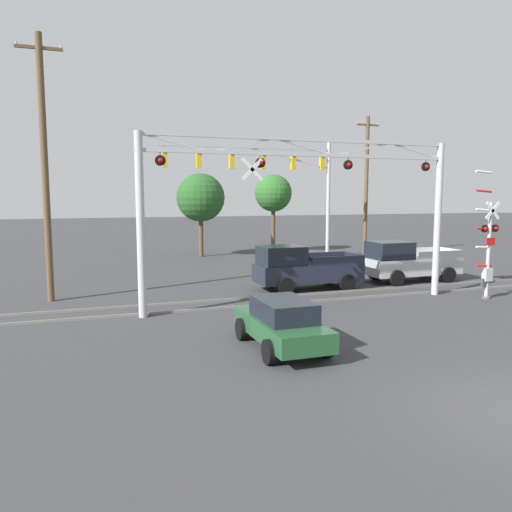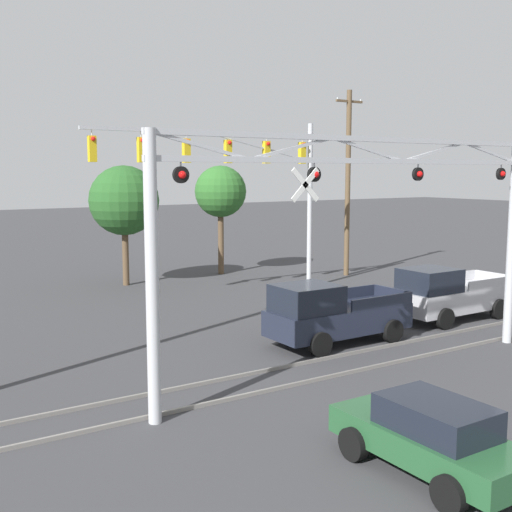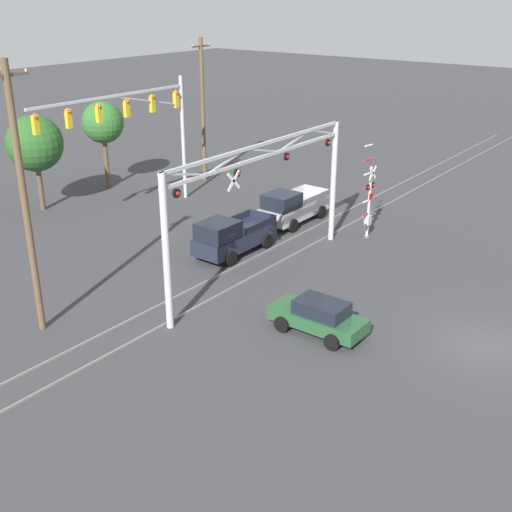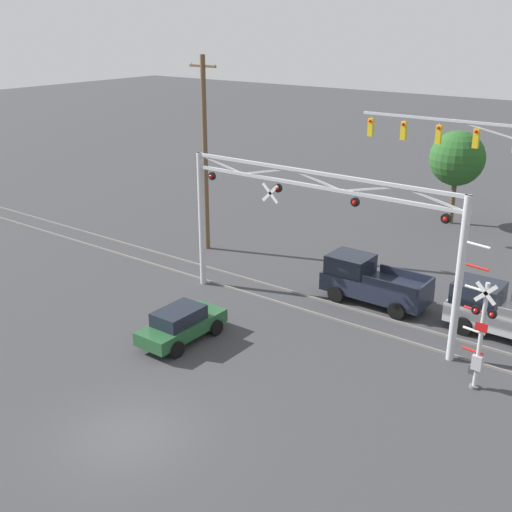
{
  "view_description": "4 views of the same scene",
  "coord_description": "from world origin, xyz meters",
  "px_view_note": "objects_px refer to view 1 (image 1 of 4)",
  "views": [
    {
      "loc": [
        -8.41,
        -7.1,
        4.38
      ],
      "look_at": [
        -2.47,
        9.9,
        2.22
      ],
      "focal_mm": 35.0,
      "sensor_mm": 36.0,
      "label": 1
    },
    {
      "loc": [
        -12.16,
        -2.04,
        5.72
      ],
      "look_at": [
        -1.58,
        14.26,
        3.16
      ],
      "focal_mm": 45.0,
      "sensor_mm": 36.0,
      "label": 2
    },
    {
      "loc": [
        -23.03,
        -6.17,
        13.06
      ],
      "look_at": [
        -1.8,
        10.08,
        1.93
      ],
      "focal_mm": 45.0,
      "sensor_mm": 36.0,
      "label": 3
    },
    {
      "loc": [
        13.68,
        -11.36,
        12.59
      ],
      "look_at": [
        -2.35,
        10.04,
        2.68
      ],
      "focal_mm": 45.0,
      "sensor_mm": 36.0,
      "label": 4
    }
  ],
  "objects_px": {
    "crossing_signal_mast": "(488,251)",
    "background_tree_far_left_verge": "(273,194)",
    "traffic_signal_span": "(280,174)",
    "sedan_waiting": "(282,323)",
    "pickup_truck_lead": "(302,268)",
    "background_tree_beyond_span": "(201,198)",
    "pickup_truck_following": "(407,262)",
    "utility_pole_left": "(45,167)",
    "crossing_gantry": "(305,196)",
    "utility_pole_right": "(366,185)"
  },
  "relations": [
    {
      "from": "crossing_signal_mast",
      "to": "background_tree_far_left_verge",
      "type": "distance_m",
      "value": 19.75
    },
    {
      "from": "traffic_signal_span",
      "to": "sedan_waiting",
      "type": "bearing_deg",
      "value": -111.77
    },
    {
      "from": "sedan_waiting",
      "to": "pickup_truck_lead",
      "type": "bearing_deg",
      "value": 61.89
    },
    {
      "from": "crossing_signal_mast",
      "to": "background_tree_beyond_span",
      "type": "distance_m",
      "value": 20.71
    },
    {
      "from": "pickup_truck_following",
      "to": "background_tree_far_left_verge",
      "type": "bearing_deg",
      "value": 96.51
    },
    {
      "from": "background_tree_far_left_verge",
      "to": "crossing_signal_mast",
      "type": "bearing_deg",
      "value": -83.45
    },
    {
      "from": "sedan_waiting",
      "to": "utility_pole_left",
      "type": "bearing_deg",
      "value": 125.5
    },
    {
      "from": "utility_pole_left",
      "to": "sedan_waiting",
      "type": "bearing_deg",
      "value": -54.5
    },
    {
      "from": "pickup_truck_following",
      "to": "utility_pole_left",
      "type": "height_order",
      "value": "utility_pole_left"
    },
    {
      "from": "crossing_signal_mast",
      "to": "pickup_truck_following",
      "type": "relative_size",
      "value": 1.1
    },
    {
      "from": "crossing_signal_mast",
      "to": "background_tree_far_left_verge",
      "type": "height_order",
      "value": "background_tree_far_left_verge"
    },
    {
      "from": "crossing_gantry",
      "to": "background_tree_beyond_span",
      "type": "bearing_deg",
      "value": 90.7
    },
    {
      "from": "crossing_signal_mast",
      "to": "utility_pole_right",
      "type": "xyz_separation_m",
      "value": [
        3.39,
        15.27,
        3.13
      ]
    },
    {
      "from": "pickup_truck_following",
      "to": "background_tree_far_left_verge",
      "type": "distance_m",
      "value": 15.18
    },
    {
      "from": "pickup_truck_following",
      "to": "sedan_waiting",
      "type": "distance_m",
      "value": 13.42
    },
    {
      "from": "background_tree_far_left_verge",
      "to": "utility_pole_left",
      "type": "bearing_deg",
      "value": -138.08
    },
    {
      "from": "utility_pole_left",
      "to": "crossing_signal_mast",
      "type": "bearing_deg",
      "value": -17.78
    },
    {
      "from": "utility_pole_left",
      "to": "background_tree_beyond_span",
      "type": "height_order",
      "value": "utility_pole_left"
    },
    {
      "from": "crossing_gantry",
      "to": "crossing_signal_mast",
      "type": "bearing_deg",
      "value": -10.73
    },
    {
      "from": "traffic_signal_span",
      "to": "pickup_truck_following",
      "type": "distance_m",
      "value": 10.51
    },
    {
      "from": "utility_pole_right",
      "to": "background_tree_far_left_verge",
      "type": "xyz_separation_m",
      "value": [
        -5.62,
        4.19,
        -0.6
      ]
    },
    {
      "from": "crossing_signal_mast",
      "to": "pickup_truck_lead",
      "type": "height_order",
      "value": "crossing_signal_mast"
    },
    {
      "from": "sedan_waiting",
      "to": "background_tree_beyond_span",
      "type": "bearing_deg",
      "value": 82.78
    },
    {
      "from": "traffic_signal_span",
      "to": "background_tree_far_left_verge",
      "type": "distance_m",
      "value": 6.41
    },
    {
      "from": "sedan_waiting",
      "to": "utility_pole_left",
      "type": "xyz_separation_m",
      "value": [
        -6.66,
        9.34,
        4.81
      ]
    },
    {
      "from": "crossing_gantry",
      "to": "pickup_truck_following",
      "type": "bearing_deg",
      "value": 24.32
    },
    {
      "from": "crossing_gantry",
      "to": "sedan_waiting",
      "type": "xyz_separation_m",
      "value": [
        -3.08,
        -5.18,
        -3.62
      ]
    },
    {
      "from": "sedan_waiting",
      "to": "crossing_signal_mast",
      "type": "bearing_deg",
      "value": 18.6
    },
    {
      "from": "traffic_signal_span",
      "to": "sedan_waiting",
      "type": "distance_m",
      "value": 19.13
    },
    {
      "from": "sedan_waiting",
      "to": "utility_pole_left",
      "type": "relative_size",
      "value": 0.37
    },
    {
      "from": "pickup_truck_following",
      "to": "crossing_gantry",
      "type": "bearing_deg",
      "value": -155.68
    },
    {
      "from": "pickup_truck_following",
      "to": "background_tree_far_left_verge",
      "type": "height_order",
      "value": "background_tree_far_left_verge"
    },
    {
      "from": "pickup_truck_lead",
      "to": "background_tree_far_left_verge",
      "type": "distance_m",
      "value": 15.95
    },
    {
      "from": "crossing_signal_mast",
      "to": "pickup_truck_following",
      "type": "bearing_deg",
      "value": 96.66
    },
    {
      "from": "sedan_waiting",
      "to": "utility_pole_right",
      "type": "relative_size",
      "value": 0.4
    },
    {
      "from": "traffic_signal_span",
      "to": "pickup_truck_following",
      "type": "relative_size",
      "value": 2.31
    },
    {
      "from": "crossing_signal_mast",
      "to": "utility_pole_right",
      "type": "bearing_deg",
      "value": 77.5
    },
    {
      "from": "pickup_truck_lead",
      "to": "utility_pole_right",
      "type": "relative_size",
      "value": 0.5
    },
    {
      "from": "crossing_gantry",
      "to": "pickup_truck_lead",
      "type": "height_order",
      "value": "crossing_gantry"
    },
    {
      "from": "crossing_signal_mast",
      "to": "background_tree_beyond_span",
      "type": "bearing_deg",
      "value": 113.13
    },
    {
      "from": "pickup_truck_following",
      "to": "background_tree_beyond_span",
      "type": "relative_size",
      "value": 0.82
    },
    {
      "from": "background_tree_beyond_span",
      "to": "pickup_truck_lead",
      "type": "bearing_deg",
      "value": -83.98
    },
    {
      "from": "utility_pole_left",
      "to": "utility_pole_right",
      "type": "relative_size",
      "value": 1.08
    },
    {
      "from": "crossing_signal_mast",
      "to": "background_tree_beyond_span",
      "type": "xyz_separation_m",
      "value": [
        -8.09,
        18.94,
        2.21
      ]
    },
    {
      "from": "pickup_truck_following",
      "to": "crossing_signal_mast",
      "type": "bearing_deg",
      "value": -83.34
    },
    {
      "from": "crossing_signal_mast",
      "to": "utility_pole_left",
      "type": "xyz_separation_m",
      "value": [
        -17.61,
        5.65,
        3.51
      ]
    },
    {
      "from": "pickup_truck_following",
      "to": "utility_pole_left",
      "type": "distance_m",
      "value": 17.67
    },
    {
      "from": "pickup_truck_lead",
      "to": "pickup_truck_following",
      "type": "xyz_separation_m",
      "value": [
        6.01,
        0.27,
        -0.0
      ]
    },
    {
      "from": "crossing_signal_mast",
      "to": "crossing_gantry",
      "type": "bearing_deg",
      "value": 169.27
    },
    {
      "from": "background_tree_far_left_verge",
      "to": "background_tree_beyond_span",
      "type": "bearing_deg",
      "value": -174.89
    }
  ]
}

